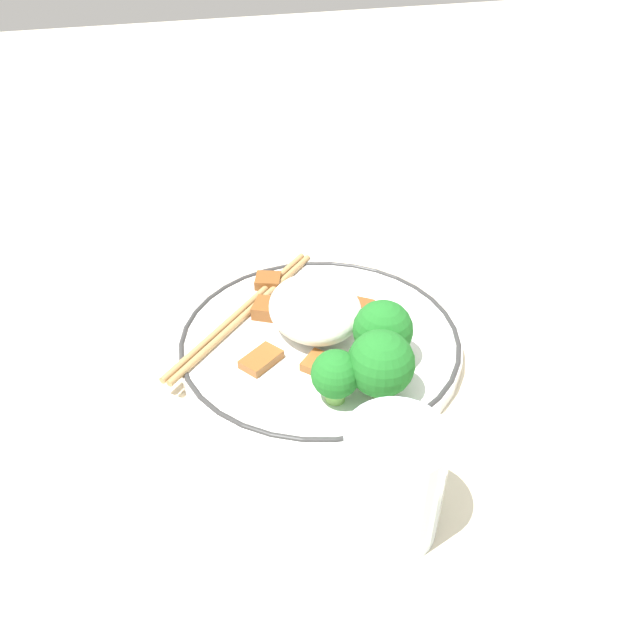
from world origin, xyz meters
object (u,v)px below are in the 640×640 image
Objects in this scene: broccoli_back_left at (336,375)px; chopsticks at (244,311)px; plate at (320,342)px; broccoli_back_center at (381,364)px; drinking_glass at (393,482)px; broccoli_back_right at (383,330)px.

broccoli_back_left is 0.27× the size of chopsticks.
broccoli_back_left is (-0.08, 0.01, 0.03)m from plate.
chopsticks is at bearing 30.69° from broccoli_back_center.
drinking_glass is at bearing -178.33° from broccoli_back_left.
broccoli_back_left reaches higher than plate.
broccoli_back_right is at bearing -138.38° from plate.
plate is at bearing -2.43° from drinking_glass.
broccoli_back_center reaches higher than broccoli_back_left.
chopsticks is 0.26m from drinking_glass.
plate is 5.46× the size of broccoli_back_left.
broccoli_back_center reaches higher than broccoli_back_right.
broccoli_back_center is 0.17m from chopsticks.
drinking_glass reaches higher than broccoli_back_left.
broccoli_back_center is at bearing -98.06° from broccoli_back_left.
broccoli_back_center reaches higher than chopsticks.
plate is 0.08m from chopsticks.
broccoli_back_left is at bearing 123.38° from broccoli_back_right.
broccoli_back_center is at bearing -149.31° from chopsticks.
plate is 0.10m from broccoli_back_center.
broccoli_back_center is 0.68× the size of drinking_glass.
broccoli_back_right is 0.66× the size of drinking_glass.
broccoli_back_right is at bearing -135.05° from chopsticks.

